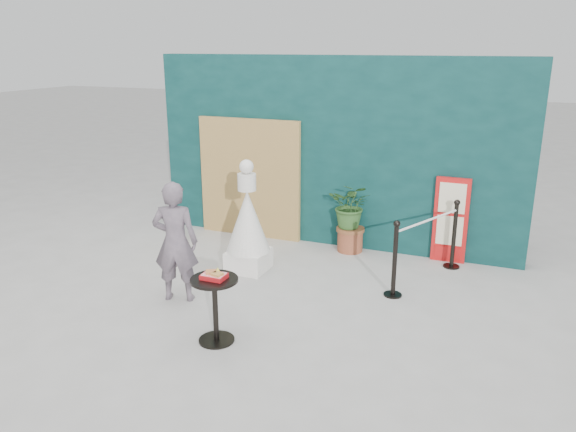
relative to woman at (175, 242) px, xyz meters
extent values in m
plane|color=#ADAAA5|center=(1.17, -0.30, -0.78)|extent=(60.00, 60.00, 0.00)
cube|color=#092B2C|center=(1.17, 2.85, 0.72)|extent=(6.00, 0.30, 3.00)
cube|color=tan|center=(-0.23, 2.64, 0.22)|extent=(1.80, 0.08, 2.00)
imported|color=slate|center=(0.00, 0.00, 0.00)|extent=(0.66, 0.53, 1.56)
cube|color=red|center=(3.07, 2.66, -0.13)|extent=(0.50, 0.06, 1.30)
cube|color=beige|center=(3.07, 2.62, 0.22)|extent=(0.38, 0.02, 0.45)
cube|color=beige|center=(3.07, 2.62, -0.28)|extent=(0.38, 0.02, 0.45)
cube|color=red|center=(3.07, 2.62, -0.63)|extent=(0.38, 0.02, 0.18)
cube|color=white|center=(0.41, 1.22, -0.63)|extent=(0.55, 0.55, 0.30)
cone|color=white|center=(0.41, 1.22, -0.03)|extent=(0.64, 0.64, 0.90)
cylinder|color=white|center=(0.41, 1.22, 0.54)|extent=(0.26, 0.26, 0.24)
sphere|color=white|center=(0.41, 1.22, 0.75)|extent=(0.20, 0.20, 0.20)
cylinder|color=black|center=(0.98, -0.77, -0.77)|extent=(0.40, 0.40, 0.02)
cylinder|color=black|center=(0.98, -0.77, -0.42)|extent=(0.06, 0.06, 0.72)
cylinder|color=black|center=(0.98, -0.77, -0.05)|extent=(0.52, 0.52, 0.03)
cube|color=red|center=(0.98, -0.77, -0.01)|extent=(0.26, 0.19, 0.05)
cube|color=red|center=(0.98, -0.77, 0.02)|extent=(0.24, 0.17, 0.00)
cube|color=#C88149|center=(0.94, -0.76, 0.04)|extent=(0.15, 0.14, 0.02)
cube|color=#DEA451|center=(1.03, -0.79, 0.04)|extent=(0.13, 0.13, 0.02)
cone|color=yellow|center=(1.00, -0.72, 0.05)|extent=(0.06, 0.06, 0.06)
cylinder|color=brown|center=(1.57, 2.53, -0.61)|extent=(0.40, 0.40, 0.33)
cylinder|color=brown|center=(1.57, 2.53, -0.42)|extent=(0.44, 0.44, 0.06)
imported|color=#2E5625|center=(1.57, 2.53, -0.03)|extent=(0.66, 0.57, 0.73)
cylinder|color=black|center=(2.55, 1.13, -0.77)|extent=(0.24, 0.24, 0.02)
cylinder|color=black|center=(2.55, 1.13, -0.30)|extent=(0.06, 0.06, 0.96)
sphere|color=black|center=(2.55, 1.13, 0.21)|extent=(0.09, 0.09, 0.09)
cylinder|color=black|center=(3.15, 2.43, -0.77)|extent=(0.24, 0.24, 0.02)
cylinder|color=black|center=(3.15, 2.43, -0.30)|extent=(0.06, 0.06, 0.96)
sphere|color=black|center=(3.15, 2.43, 0.21)|extent=(0.09, 0.09, 0.09)
cylinder|color=silver|center=(2.85, 1.78, 0.10)|extent=(0.63, 1.31, 0.03)
camera|label=1|loc=(3.80, -5.62, 2.39)|focal=35.00mm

